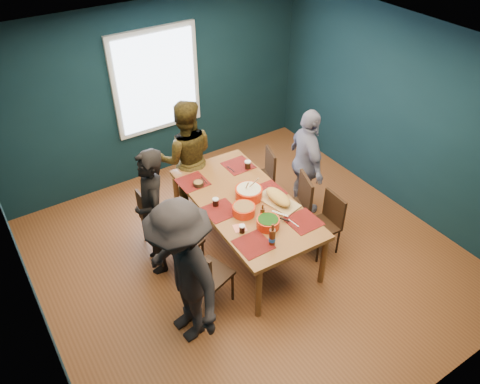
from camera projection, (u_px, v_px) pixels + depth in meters
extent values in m
cube|color=brown|center=(249.00, 258.00, 6.13)|extent=(5.00, 5.00, 0.01)
cube|color=beige|center=(253.00, 58.00, 4.49)|extent=(5.00, 5.00, 0.01)
cube|color=#0E262E|center=(22.00, 260.00, 4.22)|extent=(0.01, 5.00, 2.70)
cube|color=#0E262E|center=(402.00, 116.00, 6.40)|extent=(0.01, 5.00, 2.70)
cube|color=#0E262E|center=(157.00, 93.00, 6.98)|extent=(5.00, 0.01, 2.70)
cube|color=#0E262E|center=(431.00, 327.00, 3.64)|extent=(5.00, 0.01, 2.70)
cube|color=silver|center=(156.00, 81.00, 6.83)|extent=(1.35, 0.06, 1.55)
cube|color=brown|center=(245.00, 203.00, 5.78)|extent=(1.16, 2.19, 0.05)
cylinder|color=brown|center=(259.00, 292.00, 5.17)|extent=(0.08, 0.08, 0.76)
cylinder|color=brown|center=(323.00, 259.00, 5.58)|extent=(0.08, 0.08, 0.76)
cylinder|color=brown|center=(177.00, 200.00, 6.48)|extent=(0.08, 0.08, 0.76)
cylinder|color=brown|center=(234.00, 178.00, 6.89)|extent=(0.08, 0.08, 0.76)
cube|color=black|center=(158.00, 218.00, 6.14)|extent=(0.39, 0.39, 0.04)
cube|color=black|center=(144.00, 209.00, 5.92)|extent=(0.05, 0.38, 0.42)
cylinder|color=black|center=(155.00, 242.00, 6.09)|extent=(0.03, 0.03, 0.39)
cylinder|color=black|center=(177.00, 232.00, 6.24)|extent=(0.03, 0.03, 0.39)
cylinder|color=black|center=(144.00, 228.00, 6.30)|extent=(0.03, 0.03, 0.39)
cylinder|color=black|center=(165.00, 219.00, 6.45)|extent=(0.03, 0.03, 0.39)
cube|color=black|center=(181.00, 243.00, 5.70)|extent=(0.54, 0.54, 0.04)
cube|color=black|center=(169.00, 236.00, 5.43)|extent=(0.18, 0.41, 0.46)
cylinder|color=black|center=(184.00, 271.00, 5.64)|extent=(0.03, 0.03, 0.43)
cylinder|color=black|center=(203.00, 254.00, 5.87)|extent=(0.03, 0.03, 0.43)
cylinder|color=black|center=(162.00, 258.00, 5.81)|extent=(0.03, 0.03, 0.43)
cylinder|color=black|center=(182.00, 243.00, 6.04)|extent=(0.03, 0.03, 0.43)
cube|color=black|center=(210.00, 274.00, 5.28)|extent=(0.53, 0.53, 0.04)
cube|color=black|center=(197.00, 268.00, 5.01)|extent=(0.17, 0.42, 0.47)
cylinder|color=black|center=(211.00, 306.00, 5.22)|extent=(0.03, 0.03, 0.44)
cylinder|color=black|center=(233.00, 287.00, 5.44)|extent=(0.03, 0.03, 0.44)
cylinder|color=black|center=(188.00, 290.00, 5.40)|extent=(0.03, 0.03, 0.44)
cylinder|color=black|center=(209.00, 272.00, 5.63)|extent=(0.03, 0.03, 0.44)
cube|color=black|center=(259.00, 178.00, 6.86)|extent=(0.47, 0.47, 0.04)
cube|color=black|center=(270.00, 163.00, 6.76)|extent=(0.15, 0.37, 0.41)
cylinder|color=black|center=(251.00, 198.00, 6.83)|extent=(0.03, 0.03, 0.39)
cylinder|color=black|center=(272.00, 194.00, 6.90)|extent=(0.03, 0.03, 0.39)
cylinder|color=black|center=(245.00, 185.00, 7.08)|extent=(0.03, 0.03, 0.39)
cylinder|color=black|center=(265.00, 182.00, 7.15)|extent=(0.03, 0.03, 0.39)
cube|color=black|center=(290.00, 209.00, 6.21)|extent=(0.54, 0.54, 0.04)
cube|color=black|center=(306.00, 192.00, 6.09)|extent=(0.18, 0.41, 0.46)
cylinder|color=black|center=(281.00, 234.00, 6.17)|extent=(0.03, 0.03, 0.43)
cylinder|color=black|center=(306.00, 229.00, 6.24)|extent=(0.03, 0.03, 0.43)
cylinder|color=black|center=(273.00, 217.00, 6.45)|extent=(0.03, 0.03, 0.43)
cylinder|color=black|center=(297.00, 212.00, 6.52)|extent=(0.03, 0.03, 0.43)
cube|color=black|center=(322.00, 226.00, 6.00)|extent=(0.40, 0.40, 0.04)
cube|color=black|center=(334.00, 208.00, 5.93)|extent=(0.05, 0.38, 0.42)
cylinder|color=black|center=(318.00, 251.00, 5.95)|extent=(0.03, 0.03, 0.39)
cylinder|color=black|center=(338.00, 242.00, 6.09)|extent=(0.03, 0.03, 0.39)
cylinder|color=black|center=(302.00, 236.00, 6.18)|extent=(0.03, 0.03, 0.39)
cylinder|color=black|center=(322.00, 227.00, 6.31)|extent=(0.03, 0.03, 0.39)
imported|color=black|center=(153.00, 213.00, 5.54)|extent=(0.53, 0.69, 1.69)
imported|color=black|center=(186.00, 158.00, 6.47)|extent=(1.02, 0.92, 1.71)
imported|color=silver|center=(307.00, 163.00, 6.46)|extent=(0.64, 1.01, 1.60)
imported|color=black|center=(182.00, 274.00, 4.70)|extent=(0.75, 1.20, 1.78)
cylinder|color=red|center=(244.00, 210.00, 5.54)|extent=(0.28, 0.28, 0.11)
cylinder|color=#518630|center=(244.00, 207.00, 5.51)|extent=(0.24, 0.24, 0.02)
cylinder|color=red|center=(249.00, 193.00, 5.78)|extent=(0.34, 0.34, 0.14)
cylinder|color=beige|center=(249.00, 189.00, 5.74)|extent=(0.30, 0.30, 0.02)
cylinder|color=tan|center=(252.00, 185.00, 5.73)|extent=(0.10, 0.19, 0.27)
cylinder|color=tan|center=(247.00, 187.00, 5.69)|extent=(0.08, 0.19, 0.27)
cylinder|color=red|center=(268.00, 223.00, 5.35)|extent=(0.27, 0.27, 0.11)
cylinder|color=#144411|center=(268.00, 220.00, 5.32)|extent=(0.24, 0.24, 0.02)
cube|color=tan|center=(278.00, 202.00, 5.74)|extent=(0.38, 0.58, 0.02)
ellipsoid|color=gold|center=(278.00, 197.00, 5.69)|extent=(0.28, 0.46, 0.13)
cube|color=#B8B9BF|center=(280.00, 214.00, 5.53)|extent=(0.12, 0.20, 0.00)
cylinder|color=black|center=(284.00, 219.00, 5.43)|extent=(0.08, 0.12, 0.02)
sphere|color=#1B5E15|center=(284.00, 202.00, 5.61)|extent=(0.04, 0.04, 0.04)
sphere|color=#1B5E15|center=(278.00, 197.00, 5.69)|extent=(0.04, 0.04, 0.04)
sphere|color=#1B5E15|center=(272.00, 192.00, 5.77)|extent=(0.04, 0.04, 0.04)
cylinder|color=black|center=(198.00, 184.00, 6.00)|extent=(0.14, 0.14, 0.06)
cylinder|color=#518630|center=(198.00, 182.00, 5.99)|extent=(0.12, 0.12, 0.01)
cylinder|color=#451D0C|center=(272.00, 237.00, 5.10)|extent=(0.07, 0.07, 0.20)
cylinder|color=#451D0C|center=(273.00, 227.00, 5.01)|extent=(0.03, 0.03, 0.08)
cylinder|color=#184EAB|center=(272.00, 239.00, 5.12)|extent=(0.08, 0.08, 0.05)
cylinder|color=#451D0C|center=(262.00, 214.00, 5.45)|extent=(0.06, 0.06, 0.16)
cylinder|color=#451D0C|center=(263.00, 207.00, 5.38)|extent=(0.02, 0.02, 0.06)
cylinder|color=black|center=(242.00, 229.00, 5.28)|extent=(0.07, 0.07, 0.10)
cylinder|color=silver|center=(242.00, 226.00, 5.25)|extent=(0.07, 0.07, 0.01)
cylinder|color=black|center=(285.00, 203.00, 5.65)|extent=(0.07, 0.07, 0.10)
cylinder|color=silver|center=(286.00, 200.00, 5.63)|extent=(0.08, 0.08, 0.02)
cylinder|color=black|center=(248.00, 165.00, 6.29)|extent=(0.08, 0.08, 0.11)
cylinder|color=silver|center=(248.00, 162.00, 6.26)|extent=(0.08, 0.08, 0.02)
cylinder|color=black|center=(216.00, 202.00, 5.66)|extent=(0.07, 0.07, 0.10)
cylinder|color=silver|center=(215.00, 199.00, 5.63)|extent=(0.08, 0.08, 0.02)
cube|color=#FF826B|center=(268.00, 192.00, 5.91)|extent=(0.19, 0.19, 0.00)
cube|color=#FF826B|center=(240.00, 228.00, 5.36)|extent=(0.18, 0.18, 0.00)
cube|color=#FF826B|center=(301.00, 222.00, 5.45)|extent=(0.17, 0.17, 0.00)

